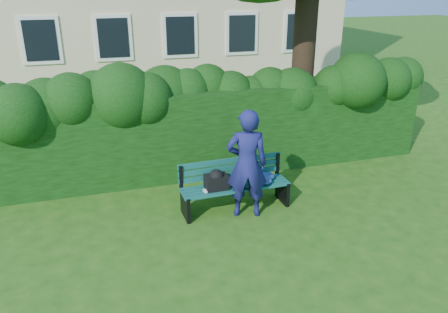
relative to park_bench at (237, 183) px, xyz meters
name	(u,v)px	position (x,y,z in m)	size (l,w,h in m)	color
ground	(234,219)	(-0.18, -0.39, -0.50)	(80.00, 80.00, 0.00)	#1D4C10
hedge	(202,132)	(-0.18, 1.81, 0.40)	(10.00, 1.00, 1.80)	black
park_bench	(237,183)	(0.00, 0.00, 0.00)	(1.98, 0.61, 0.89)	#0F4C49
man_reading	(247,164)	(0.08, -0.27, 0.46)	(0.70, 0.46, 1.93)	navy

